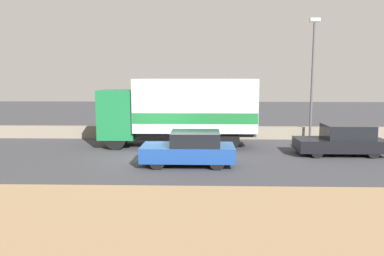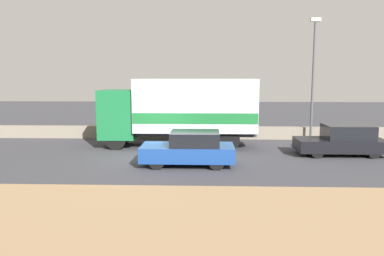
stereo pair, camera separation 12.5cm
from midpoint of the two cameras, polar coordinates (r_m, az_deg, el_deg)
The scene contains 7 objects.
ground_plane at distance 17.28m, azimuth -4.67°, elevation -4.79°, with size 80.00×80.00×0.00m, color #38383D.
dirt_shoulder_foreground at distance 10.72m, azimuth -8.81°, elevation -12.74°, with size 60.00×5.24×0.04m.
stone_wall_backdrop at distance 22.93m, azimuth -3.08°, elevation -0.68°, with size 60.00×0.35×0.76m.
street_lamp at distance 22.83m, azimuth 17.76°, elevation 8.24°, with size 0.56×0.28×7.06m.
box_truck at distance 20.04m, azimuth -1.60°, elevation 2.83°, with size 8.27×2.57×3.65m.
car_hatchback at distance 15.98m, azimuth -0.53°, elevation -3.16°, with size 3.95×1.87×1.46m.
car_sedan_second at distance 19.47m, azimuth 21.75°, elevation -1.76°, with size 4.20×1.76×1.48m.
Camera 1 is at (1.82, -16.76, 3.77)m, focal length 35.00 mm.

